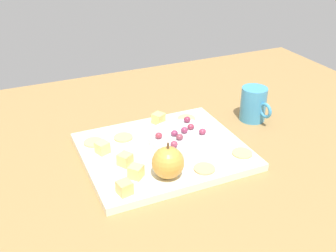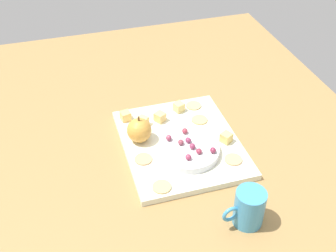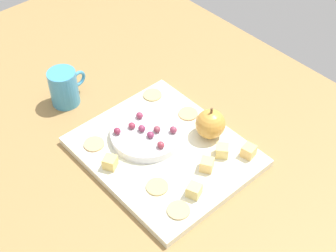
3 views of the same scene
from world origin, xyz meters
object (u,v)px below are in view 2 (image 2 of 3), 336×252
(apple_whole, at_px, (139,130))
(grape_0, at_px, (192,146))
(cup, at_px, (249,208))
(grape_7, at_px, (213,150))
(grape_1, at_px, (169,138))
(cheese_cube_2, at_px, (126,116))
(grape_3, at_px, (199,151))
(cracker_2, at_px, (200,120))
(grape_6, at_px, (181,142))
(serving_dish, at_px, (188,150))
(cheese_cube_3, at_px, (179,107))
(grape_4, at_px, (185,131))
(grape_2, at_px, (188,140))
(grape_5, at_px, (188,157))
(cheese_cube_0, at_px, (160,117))
(cracker_1, at_px, (162,187))
(cracker_4, at_px, (233,160))
(cheese_cube_1, at_px, (143,121))
(cheese_cube_4, at_px, (226,138))
(cracker_3, at_px, (194,106))
(cracker_0, at_px, (143,159))

(apple_whole, distance_m, grape_0, 0.14)
(cup, bearing_deg, grape_7, -178.45)
(grape_1, bearing_deg, grape_7, 50.36)
(cheese_cube_2, xyz_separation_m, grape_3, (0.21, 0.14, 0.01))
(grape_1, bearing_deg, cracker_2, 124.88)
(grape_0, relative_size, grape_6, 1.00)
(serving_dish, xyz_separation_m, apple_whole, (-0.08, -0.10, 0.02))
(cheese_cube_2, xyz_separation_m, cheese_cube_3, (0.00, 0.15, 0.00))
(grape_1, relative_size, grape_4, 1.00)
(grape_1, xyz_separation_m, grape_6, (0.02, 0.02, -0.00))
(grape_6, xyz_separation_m, grape_7, (0.05, 0.07, 0.00))
(cheese_cube_2, distance_m, grape_6, 0.20)
(grape_2, relative_size, grape_5, 1.00)
(cheese_cube_0, bearing_deg, cracker_2, 73.85)
(grape_6, distance_m, grape_7, 0.08)
(cracker_1, distance_m, grape_7, 0.16)
(cracker_4, bearing_deg, grape_2, -129.49)
(cheese_cube_1, distance_m, grape_5, 0.20)
(serving_dish, relative_size, grape_4, 9.61)
(cheese_cube_2, relative_size, grape_3, 1.57)
(cheese_cube_1, height_order, cheese_cube_3, same)
(cracker_4, height_order, grape_4, grape_4)
(grape_3, xyz_separation_m, grape_5, (0.01, -0.03, 0.00))
(grape_5, height_order, cup, cup)
(cheese_cube_1, distance_m, cheese_cube_2, 0.05)
(cheese_cube_0, xyz_separation_m, cheese_cube_4, (0.13, 0.14, 0.00))
(cheese_cube_4, relative_size, cracker_2, 0.58)
(cracker_3, relative_size, grape_1, 2.70)
(grape_0, xyz_separation_m, grape_5, (0.03, -0.02, -0.00))
(cracker_0, height_order, cracker_3, same)
(grape_7, bearing_deg, grape_3, -102.08)
(grape_1, bearing_deg, cracker_4, 54.81)
(grape_1, distance_m, grape_2, 0.05)
(cracker_1, height_order, grape_7, grape_7)
(cracker_0, bearing_deg, cracker_4, 73.07)
(cheese_cube_2, xyz_separation_m, grape_5, (0.22, 0.11, 0.01))
(grape_1, distance_m, grape_5, 0.08)
(cracker_1, relative_size, grape_5, 2.70)
(cheese_cube_4, distance_m, cracker_3, 0.17)
(cheese_cube_2, relative_size, grape_0, 1.57)
(cheese_cube_3, relative_size, grape_1, 1.57)
(cheese_cube_1, distance_m, grape_1, 0.11)
(cracker_3, height_order, grape_7, grape_7)
(cheese_cube_3, distance_m, cup, 0.41)
(cracker_3, height_order, cup, cup)
(cup, bearing_deg, cracker_0, -143.99)
(cup, bearing_deg, cracker_2, 177.28)
(cracker_1, bearing_deg, cracker_3, 148.00)
(grape_4, height_order, cup, cup)
(apple_whole, distance_m, cheese_cube_4, 0.22)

